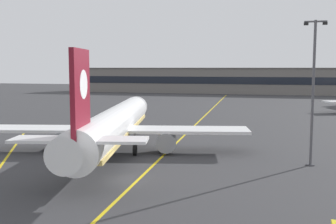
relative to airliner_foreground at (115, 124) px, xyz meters
name	(u,v)px	position (x,y,z in m)	size (l,w,h in m)	color
ground_plane	(120,180)	(5.15, -11.65, -3.37)	(400.00, 400.00, 0.00)	#353538
taxiway_centreline	(189,131)	(5.15, 18.35, -3.37)	(0.30, 180.00, 0.01)	yellow
taxiway_lead_in_stripe	(1,166)	(-8.85, -9.65, -3.37)	(0.30, 60.00, 0.01)	yellow
airliner_foreground	(115,124)	(0.00, 0.00, 0.00)	(32.30, 41.17, 11.65)	white
apron_lamp_post	(313,91)	(22.22, -1.22, 4.39)	(2.24, 0.90, 14.89)	#515156
safety_cone_by_nose_gear	(157,131)	(0.71, 15.29, -3.11)	(0.44, 0.44, 0.55)	orange
terminal_building	(226,80)	(-1.18, 119.69, 1.70)	(127.23, 12.40, 10.12)	slate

